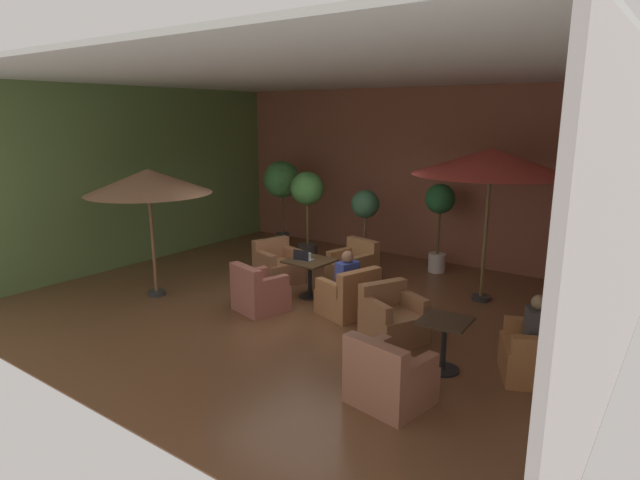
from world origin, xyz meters
name	(u,v)px	position (x,y,z in m)	size (l,w,h in m)	color
ground_plane	(306,305)	(0.00, 0.00, -0.01)	(9.54, 8.16, 0.02)	brown
wall_back_brick	(414,174)	(0.00, 4.04, 1.91)	(9.54, 0.08, 3.82)	brown
wall_left_accent	(132,177)	(-4.73, 0.00, 1.91)	(0.08, 8.16, 3.82)	#5C7C41
wall_right_plain	(633,232)	(4.73, 0.00, 1.91)	(0.08, 8.16, 3.82)	silver
ceiling_slab	(305,74)	(0.00, 0.00, 3.85)	(9.54, 8.16, 0.06)	silver
cafe_table_front_left	(310,268)	(-0.20, 0.37, 0.55)	(0.79, 0.79, 0.70)	black
armchair_front_left_north	(349,297)	(0.85, 0.05, 0.30)	(0.97, 1.00, 0.82)	#A0683E
armchair_front_left_east	(353,269)	(0.06, 1.43, 0.33)	(0.91, 0.92, 0.87)	#90613B
armchair_front_left_south	(278,267)	(-1.24, 0.70, 0.32)	(0.93, 0.95, 0.84)	#9C6845
armchair_front_left_west	(259,293)	(-0.48, -0.68, 0.31)	(0.93, 0.90, 0.82)	#9C574A
cafe_table_front_right	(444,336)	(2.90, -0.89, 0.48)	(0.64, 0.64, 0.70)	black
armchair_front_right_north	(389,379)	(2.72, -2.02, 0.31)	(0.92, 0.90, 0.83)	#945C44
armchair_front_right_east	(537,354)	(3.93, -0.42, 0.33)	(0.99, 1.00, 0.87)	#A16538
armchair_front_right_south	(392,319)	(1.88, -0.38, 0.30)	(1.03, 1.03, 0.80)	#93613F
patio_umbrella_tall_red	(491,162)	(2.38, 2.03, 2.45)	(2.64, 2.64, 2.69)	#2D2D2D
patio_umbrella_center_beige	(148,182)	(-2.55, -1.19, 2.08)	(2.19, 2.19, 2.31)	#2D2D2D
potted_tree_left_corner	(282,184)	(-2.78, 2.71, 1.63)	(0.87, 0.87, 2.17)	#32342E
potted_tree_mid_left	(365,220)	(-0.38, 2.57, 1.05)	(0.59, 0.59, 1.69)	#A66C46
potted_tree_mid_right	(440,210)	(1.01, 3.21, 1.31)	(0.61, 0.61, 1.86)	silver
potted_tree_right_corner	(307,199)	(-1.61, 2.16, 1.44)	(0.72, 0.72, 2.04)	#35302B
patron_blue_shirt	(537,323)	(3.89, -0.44, 0.74)	(0.37, 0.41, 0.64)	#3B3534
patron_by_window	(347,273)	(0.80, 0.06, 0.70)	(0.32, 0.41, 0.67)	#324297
iced_drink_cup	(309,256)	(-0.25, 0.42, 0.75)	(0.08, 0.08, 0.11)	white
open_laptop	(303,258)	(-0.29, 0.28, 0.75)	(0.33, 0.26, 0.20)	#9EA0A5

